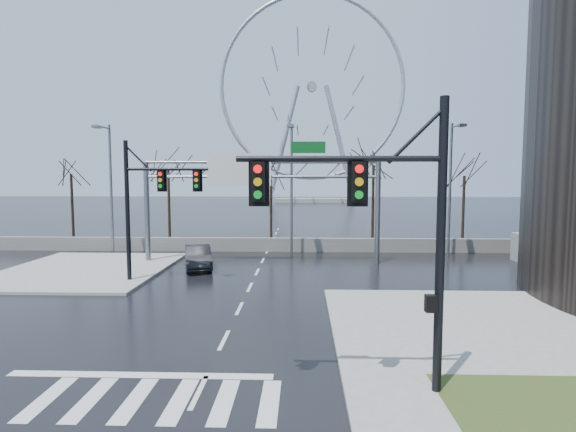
{
  "coord_description": "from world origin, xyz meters",
  "views": [
    {
      "loc": [
        2.86,
        -15.86,
        5.89
      ],
      "look_at": [
        2.12,
        6.66,
        4.0
      ],
      "focal_mm": 28.0,
      "sensor_mm": 36.0,
      "label": 1
    }
  ],
  "objects_px": {
    "sign_gantry": "(256,189)",
    "ferris_wheel": "(312,95)",
    "signal_mast_near": "(390,217)",
    "signal_mast_far": "(147,197)",
    "car": "(198,257)"
  },
  "relations": [
    {
      "from": "sign_gantry",
      "to": "ferris_wheel",
      "type": "bearing_deg",
      "value": 86.16
    },
    {
      "from": "sign_gantry",
      "to": "ferris_wheel",
      "type": "xyz_separation_m",
      "value": [
        5.38,
        80.04,
        20.95
      ]
    },
    {
      "from": "signal_mast_near",
      "to": "sign_gantry",
      "type": "bearing_deg",
      "value": 106.19
    },
    {
      "from": "signal_mast_near",
      "to": "ferris_wheel",
      "type": "relative_size",
      "value": 0.16
    },
    {
      "from": "signal_mast_far",
      "to": "ferris_wheel",
      "type": "distance_m",
      "value": 89.3
    },
    {
      "from": "ferris_wheel",
      "to": "car",
      "type": "bearing_deg",
      "value": -96.28
    },
    {
      "from": "ferris_wheel",
      "to": "car",
      "type": "relative_size",
      "value": 11.06
    },
    {
      "from": "signal_mast_near",
      "to": "sign_gantry",
      "type": "relative_size",
      "value": 0.49
    },
    {
      "from": "signal_mast_near",
      "to": "signal_mast_far",
      "type": "bearing_deg",
      "value": 130.26
    },
    {
      "from": "car",
      "to": "signal_mast_near",
      "type": "bearing_deg",
      "value": -77.8
    },
    {
      "from": "sign_gantry",
      "to": "signal_mast_near",
      "type": "bearing_deg",
      "value": -73.81
    },
    {
      "from": "signal_mast_far",
      "to": "signal_mast_near",
      "type": "bearing_deg",
      "value": -49.74
    },
    {
      "from": "sign_gantry",
      "to": "signal_mast_far",
      "type": "bearing_deg",
      "value": -132.47
    },
    {
      "from": "signal_mast_far",
      "to": "car",
      "type": "height_order",
      "value": "signal_mast_far"
    },
    {
      "from": "signal_mast_near",
      "to": "signal_mast_far",
      "type": "height_order",
      "value": "same"
    }
  ]
}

